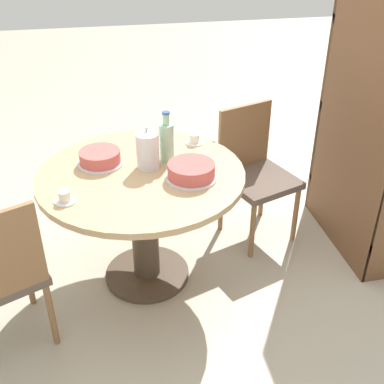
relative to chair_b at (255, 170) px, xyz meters
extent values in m
plane|color=#B2A893|center=(0.34, -0.77, -0.48)|extent=(14.00, 14.00, 0.00)
cylinder|color=#473828|center=(0.34, -0.77, -0.46)|extent=(0.52, 0.52, 0.03)
cylinder|color=#473828|center=(0.34, -0.77, -0.11)|extent=(0.16, 0.16, 0.67)
cylinder|color=tan|center=(0.34, -0.77, 0.24)|extent=(1.14, 1.14, 0.04)
cylinder|color=olive|center=(0.45, -1.46, -0.27)|extent=(0.03, 0.03, 0.41)
cylinder|color=olive|center=(0.78, -1.31, -0.27)|extent=(0.03, 0.03, 0.41)
cylinder|color=olive|center=(0.29, -0.09, -0.27)|extent=(0.03, 0.03, 0.41)
cylinder|color=olive|center=(0.17, 0.25, -0.27)|extent=(0.03, 0.03, 0.41)
cylinder|color=olive|center=(-0.05, -0.21, -0.27)|extent=(0.03, 0.03, 0.41)
cylinder|color=olive|center=(-0.17, 0.13, -0.27)|extent=(0.03, 0.03, 0.41)
cube|color=brown|center=(0.06, 0.02, -0.05)|extent=(0.54, 0.54, 0.04)
cube|color=olive|center=(-0.13, -0.05, 0.19)|extent=(0.16, 0.38, 0.43)
cube|color=brown|center=(-0.21, 0.65, 0.37)|extent=(0.04, 0.28, 1.69)
cube|color=brown|center=(0.22, 0.52, 0.37)|extent=(0.89, 0.02, 1.69)
cube|color=brown|center=(0.22, 0.65, -0.46)|extent=(0.82, 0.27, 0.04)
cube|color=brown|center=(0.22, 0.65, -0.06)|extent=(0.82, 0.27, 0.04)
cube|color=brown|center=(0.22, 0.65, 0.37)|extent=(0.82, 0.27, 0.04)
cube|color=orange|center=(0.45, 0.63, -0.27)|extent=(0.36, 0.21, 0.34)
cube|color=orange|center=(-0.01, 0.63, -0.27)|extent=(0.36, 0.21, 0.35)
cube|color=#703384|center=(0.46, 0.63, 0.13)|extent=(0.35, 0.21, 0.34)
cube|color=orange|center=(-0.01, 0.63, 0.11)|extent=(0.35, 0.21, 0.30)
cube|color=gold|center=(0.00, 0.63, 0.52)|extent=(0.37, 0.21, 0.26)
cube|color=beige|center=(-0.01, 0.63, 0.94)|extent=(0.36, 0.21, 0.26)
cylinder|color=silver|center=(0.30, -0.73, 0.36)|extent=(0.13, 0.13, 0.20)
cone|color=silver|center=(0.30, -0.73, 0.47)|extent=(0.11, 0.11, 0.02)
sphere|color=silver|center=(0.30, -0.73, 0.49)|extent=(0.02, 0.02, 0.02)
cylinder|color=#99C6A3|center=(0.24, -0.61, 0.37)|extent=(0.08, 0.08, 0.22)
cylinder|color=#99C6A3|center=(0.24, -0.61, 0.51)|extent=(0.04, 0.04, 0.06)
cylinder|color=#2D5184|center=(0.24, -0.61, 0.55)|extent=(0.04, 0.04, 0.01)
cylinder|color=silver|center=(0.46, -0.52, 0.26)|extent=(0.28, 0.28, 0.01)
cylinder|color=#C65651|center=(0.46, -0.52, 0.31)|extent=(0.25, 0.25, 0.07)
cylinder|color=silver|center=(0.21, -0.99, 0.26)|extent=(0.26, 0.26, 0.01)
cylinder|color=#C65651|center=(0.21, -0.99, 0.31)|extent=(0.23, 0.23, 0.07)
cylinder|color=silver|center=(0.57, -1.17, 0.26)|extent=(0.11, 0.11, 0.01)
cylinder|color=silver|center=(0.57, -1.17, 0.29)|extent=(0.06, 0.06, 0.05)
cylinder|color=silver|center=(-0.02, -0.70, 0.26)|extent=(0.11, 0.11, 0.01)
cylinder|color=silver|center=(-0.02, -0.70, 0.29)|extent=(0.06, 0.06, 0.05)
cylinder|color=silver|center=(0.05, -0.42, 0.26)|extent=(0.11, 0.11, 0.01)
cylinder|color=silver|center=(0.05, -0.42, 0.29)|extent=(0.06, 0.06, 0.05)
camera|label=1|loc=(2.65, -0.94, 1.53)|focal=45.00mm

